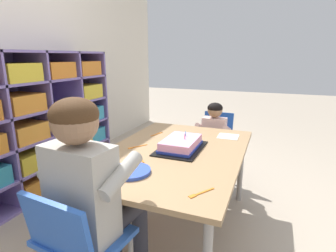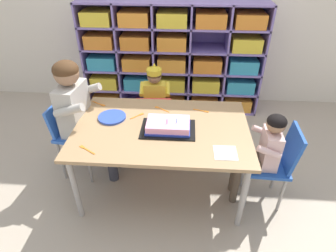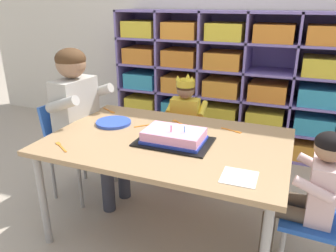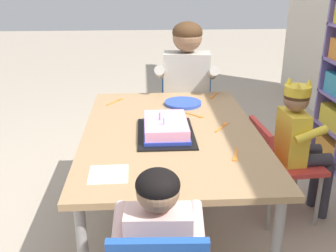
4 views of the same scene
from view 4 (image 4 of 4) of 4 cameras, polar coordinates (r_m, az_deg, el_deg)
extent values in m
plane|color=tan|center=(2.27, 0.37, -14.70)|extent=(16.00, 16.00, 0.00)
cube|color=#A37F56|center=(1.99, 0.41, -0.96)|extent=(1.31, 0.86, 0.03)
cylinder|color=#9E9993|center=(2.66, -8.50, -2.24)|extent=(0.04, 0.04, 0.57)
cylinder|color=#9E9993|center=(2.69, 7.44, -1.86)|extent=(0.04, 0.04, 0.57)
cube|color=red|center=(2.34, 16.68, -5.03)|extent=(0.37, 0.36, 0.03)
cube|color=red|center=(2.23, 13.26, -2.50)|extent=(0.32, 0.08, 0.22)
cylinder|color=gray|center=(2.37, 20.74, -9.99)|extent=(0.02, 0.02, 0.32)
cylinder|color=gray|center=(2.59, 17.89, -6.84)|extent=(0.02, 0.02, 0.32)
cylinder|color=gray|center=(2.26, 14.35, -10.83)|extent=(0.02, 0.02, 0.32)
cylinder|color=gray|center=(2.49, 12.00, -7.43)|extent=(0.02, 0.02, 0.32)
cube|color=yellow|center=(2.28, 17.32, -1.54)|extent=(0.22, 0.13, 0.29)
sphere|color=#997051|center=(2.21, 17.93, 3.64)|extent=(0.13, 0.13, 0.13)
ellipsoid|color=#472D19|center=(2.21, 17.99, 4.14)|extent=(0.14, 0.14, 0.10)
cylinder|color=yellow|center=(2.20, 18.08, 4.88)|extent=(0.14, 0.14, 0.05)
cone|color=yellow|center=(2.21, 19.60, 5.95)|extent=(0.04, 0.04, 0.04)
cone|color=yellow|center=(2.13, 18.14, 5.56)|extent=(0.04, 0.04, 0.04)
cone|color=yellow|center=(2.22, 17.01, 6.32)|extent=(0.04, 0.04, 0.04)
cylinder|color=#33333D|center=(2.32, 20.00, -4.64)|extent=(0.08, 0.21, 0.07)
cylinder|color=#33333D|center=(2.42, 18.69, -3.37)|extent=(0.08, 0.21, 0.07)
cylinder|color=#33333D|center=(2.46, 21.61, -8.64)|extent=(0.06, 0.06, 0.34)
cylinder|color=#33333D|center=(2.56, 20.30, -7.29)|extent=(0.06, 0.06, 0.34)
cylinder|color=yellow|center=(2.17, 19.83, -1.17)|extent=(0.06, 0.18, 0.10)
cylinder|color=yellow|center=(2.38, 17.21, 1.10)|extent=(0.06, 0.18, 0.10)
cube|color=blue|center=(2.73, 2.59, 1.64)|extent=(0.34, 0.40, 0.03)
cube|color=blue|center=(2.83, 2.63, 5.17)|extent=(0.09, 0.35, 0.24)
cylinder|color=gray|center=(2.70, -0.80, -3.48)|extent=(0.02, 0.02, 0.40)
cylinder|color=gray|center=(2.71, 5.85, -3.58)|extent=(0.02, 0.02, 0.40)
cylinder|color=gray|center=(2.93, -0.55, -1.47)|extent=(0.02, 0.02, 0.40)
cylinder|color=gray|center=(2.93, 5.59, -1.56)|extent=(0.02, 0.02, 0.40)
cube|color=#B2ADA3|center=(2.67, 2.67, 6.04)|extent=(0.19, 0.31, 0.42)
sphere|color=#997051|center=(2.60, 2.79, 12.63)|extent=(0.19, 0.19, 0.19)
ellipsoid|color=#472D19|center=(2.60, 2.80, 13.25)|extent=(0.19, 0.19, 0.14)
cylinder|color=#33333D|center=(2.58, 0.62, 1.33)|extent=(0.31, 0.13, 0.10)
cylinder|color=#33333D|center=(2.58, 4.61, 1.27)|extent=(0.31, 0.13, 0.10)
cylinder|color=#33333D|center=(2.54, 0.49, -4.99)|extent=(0.08, 0.08, 0.42)
cylinder|color=#33333D|center=(2.54, 4.57, -5.04)|extent=(0.08, 0.08, 0.42)
cylinder|color=#B2ADA3|center=(2.59, -1.09, 7.71)|extent=(0.25, 0.09, 0.14)
cylinder|color=#B2ADA3|center=(2.59, 6.50, 7.59)|extent=(0.25, 0.09, 0.14)
cube|color=beige|center=(1.33, -1.38, -17.33)|extent=(0.12, 0.21, 0.29)
sphere|color=#997051|center=(1.20, -1.47, -9.24)|extent=(0.13, 0.13, 0.13)
ellipsoid|color=black|center=(1.19, -1.48, -8.42)|extent=(0.14, 0.14, 0.10)
cylinder|color=beige|center=(1.33, 4.18, -13.92)|extent=(0.17, 0.05, 0.10)
cylinder|color=beige|center=(1.33, -6.95, -13.96)|extent=(0.17, 0.05, 0.10)
cube|color=black|center=(1.93, -0.32, -1.05)|extent=(0.40, 0.27, 0.01)
cube|color=#EF9EC6|center=(1.92, -0.32, -0.06)|extent=(0.31, 0.20, 0.06)
cube|color=#283DB2|center=(1.93, -0.32, -0.72)|extent=(0.33, 0.22, 0.02)
cylinder|color=#E54C66|center=(1.91, -1.19, 1.39)|extent=(0.01, 0.01, 0.04)
cylinder|color=#4CB2E5|center=(1.84, -0.59, 0.67)|extent=(0.01, 0.01, 0.04)
cylinder|color=blue|center=(2.36, 2.14, 3.30)|extent=(0.22, 0.22, 0.02)
cube|color=white|center=(1.58, -8.53, -6.85)|extent=(0.16, 0.16, 0.00)
cube|color=orange|center=(1.76, 9.73, -3.77)|extent=(0.09, 0.04, 0.00)
cube|color=orange|center=(1.70, 9.59, -4.70)|extent=(0.04, 0.03, 0.00)
cube|color=orange|center=(2.42, -7.91, 3.35)|extent=(0.10, 0.07, 0.00)
cube|color=orange|center=(2.47, -6.87, 3.81)|extent=(0.04, 0.04, 0.00)
cube|color=orange|center=(2.57, 6.80, 4.51)|extent=(0.10, 0.06, 0.00)
cube|color=orange|center=(2.51, 6.24, 4.09)|extent=(0.04, 0.03, 0.00)
cube|color=orange|center=(2.20, 3.28, 1.71)|extent=(0.07, 0.07, 0.00)
cube|color=orange|center=(2.16, 4.63, 1.33)|extent=(0.04, 0.04, 0.00)
cube|color=orange|center=(2.02, 7.42, -0.32)|extent=(0.09, 0.07, 0.00)
cube|color=orange|center=(2.08, 8.24, 0.30)|extent=(0.04, 0.04, 0.00)
camera|label=1|loc=(3.41, -11.54, 18.55)|focal=28.61mm
camera|label=2|loc=(2.36, -53.05, 24.85)|focal=30.12mm
camera|label=3|loc=(1.87, -55.00, 11.94)|focal=35.09mm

